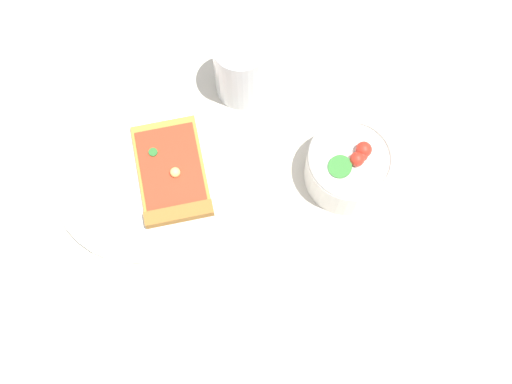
{
  "coord_description": "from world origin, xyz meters",
  "views": [
    {
      "loc": [
        0.25,
        0.2,
        0.9
      ],
      "look_at": [
        -0.03,
        0.11,
        0.03
      ],
      "focal_mm": 47.07,
      "sensor_mm": 36.0,
      "label": 1
    }
  ],
  "objects_px": {
    "plate": "(140,180)",
    "pizza_slice_main": "(173,178)",
    "soda_glass": "(241,70)",
    "paper_napkin": "(300,372)",
    "salad_bowl": "(349,166)"
  },
  "relations": [
    {
      "from": "plate",
      "to": "paper_napkin",
      "type": "relative_size",
      "value": 1.77
    },
    {
      "from": "soda_glass",
      "to": "paper_napkin",
      "type": "height_order",
      "value": "soda_glass"
    },
    {
      "from": "pizza_slice_main",
      "to": "salad_bowl",
      "type": "bearing_deg",
      "value": 110.4
    },
    {
      "from": "plate",
      "to": "salad_bowl",
      "type": "relative_size",
      "value": 2.02
    },
    {
      "from": "pizza_slice_main",
      "to": "soda_glass",
      "type": "height_order",
      "value": "soda_glass"
    },
    {
      "from": "plate",
      "to": "paper_napkin",
      "type": "bearing_deg",
      "value": 58.1
    },
    {
      "from": "pizza_slice_main",
      "to": "paper_napkin",
      "type": "xyz_separation_m",
      "value": [
        0.2,
        0.25,
        -0.02
      ]
    },
    {
      "from": "plate",
      "to": "soda_glass",
      "type": "distance_m",
      "value": 0.21
    },
    {
      "from": "pizza_slice_main",
      "to": "plate",
      "type": "bearing_deg",
      "value": -74.0
    },
    {
      "from": "pizza_slice_main",
      "to": "salad_bowl",
      "type": "relative_size",
      "value": 1.49
    },
    {
      "from": "pizza_slice_main",
      "to": "salad_bowl",
      "type": "height_order",
      "value": "salad_bowl"
    },
    {
      "from": "salad_bowl",
      "to": "paper_napkin",
      "type": "xyz_separation_m",
      "value": [
        0.28,
        0.02,
        -0.04
      ]
    },
    {
      "from": "plate",
      "to": "pizza_slice_main",
      "type": "bearing_deg",
      "value": 106.0
    },
    {
      "from": "plate",
      "to": "paper_napkin",
      "type": "xyz_separation_m",
      "value": [
        0.18,
        0.29,
        -0.01
      ]
    },
    {
      "from": "soda_glass",
      "to": "paper_napkin",
      "type": "distance_m",
      "value": 0.42
    }
  ]
}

